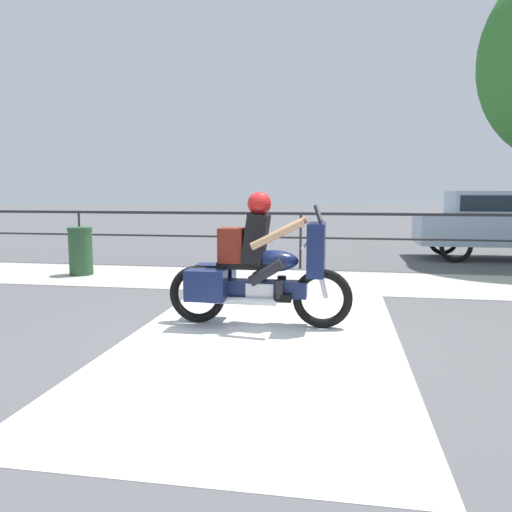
% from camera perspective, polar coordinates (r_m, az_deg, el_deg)
% --- Properties ---
extents(ground_plane, '(120.00, 120.00, 0.00)m').
position_cam_1_polar(ground_plane, '(5.98, 1.21, -8.53)').
color(ground_plane, '#565659').
extents(sidewalk_band, '(44.00, 2.40, 0.01)m').
position_cam_1_polar(sidewalk_band, '(9.27, 4.31, -2.82)').
color(sidewalk_band, '#B7B2A8').
rests_on(sidewalk_band, ground).
extents(crosswalk_band, '(3.02, 6.00, 0.01)m').
position_cam_1_polar(crosswalk_band, '(5.79, 0.95, -9.03)').
color(crosswalk_band, silver).
rests_on(crosswalk_band, ground).
extents(fence_railing, '(36.00, 0.05, 1.21)m').
position_cam_1_polar(fence_railing, '(10.67, 5.13, 3.62)').
color(fence_railing, '#232326').
rests_on(fence_railing, ground).
extents(motorcycle, '(2.28, 0.76, 1.64)m').
position_cam_1_polar(motorcycle, '(6.08, 0.19, -1.35)').
color(motorcycle, black).
rests_on(motorcycle, ground).
extents(parked_car, '(4.20, 1.62, 1.66)m').
position_cam_1_polar(parked_car, '(13.46, 26.42, 3.65)').
color(parked_car, '#9EB2C6').
rests_on(parked_car, ground).
extents(trash_bin, '(0.47, 0.47, 0.95)m').
position_cam_1_polar(trash_bin, '(10.41, -19.41, 0.52)').
color(trash_bin, '#284C2D').
rests_on(trash_bin, ground).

